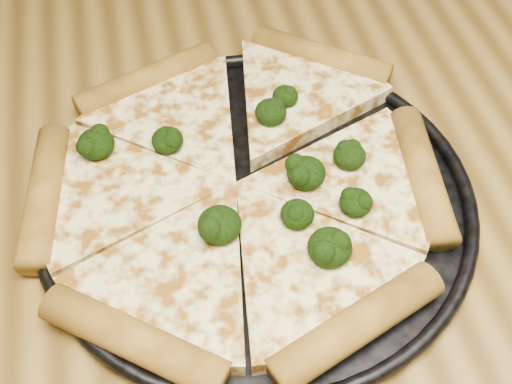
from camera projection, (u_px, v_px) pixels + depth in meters
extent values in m
cube|color=olive|center=(363.00, 263.00, 0.52)|extent=(1.20, 0.90, 0.04)
cylinder|color=black|center=(256.00, 202.00, 0.53)|extent=(0.33, 0.33, 0.01)
torus|color=black|center=(256.00, 197.00, 0.52)|extent=(0.34, 0.34, 0.01)
cylinder|color=#A77C29|center=(321.00, 57.00, 0.62)|extent=(0.12, 0.10, 0.03)
cylinder|color=#A77C29|center=(147.00, 81.00, 0.60)|extent=(0.13, 0.08, 0.03)
cylinder|color=#A77C29|center=(45.00, 195.00, 0.51)|extent=(0.05, 0.14, 0.03)
cylinder|color=#A77C29|center=(133.00, 340.00, 0.43)|extent=(0.12, 0.10, 0.03)
cylinder|color=#A77C29|center=(357.00, 325.00, 0.44)|extent=(0.13, 0.08, 0.03)
cylinder|color=#A77C29|center=(423.00, 175.00, 0.53)|extent=(0.05, 0.14, 0.03)
ellipsoid|color=black|center=(219.00, 225.00, 0.48)|extent=(0.03, 0.03, 0.02)
ellipsoid|color=black|center=(306.00, 173.00, 0.51)|extent=(0.03, 0.03, 0.02)
ellipsoid|color=black|center=(356.00, 202.00, 0.50)|extent=(0.03, 0.03, 0.02)
ellipsoid|color=black|center=(349.00, 156.00, 0.52)|extent=(0.03, 0.03, 0.02)
ellipsoid|color=black|center=(167.00, 140.00, 0.54)|extent=(0.03, 0.03, 0.02)
ellipsoid|color=black|center=(285.00, 96.00, 0.57)|extent=(0.02, 0.02, 0.02)
ellipsoid|color=black|center=(330.00, 247.00, 0.47)|extent=(0.03, 0.03, 0.02)
ellipsoid|color=black|center=(297.00, 214.00, 0.49)|extent=(0.03, 0.03, 0.02)
ellipsoid|color=black|center=(96.00, 144.00, 0.53)|extent=(0.03, 0.03, 0.02)
ellipsoid|color=black|center=(271.00, 112.00, 0.56)|extent=(0.03, 0.03, 0.02)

